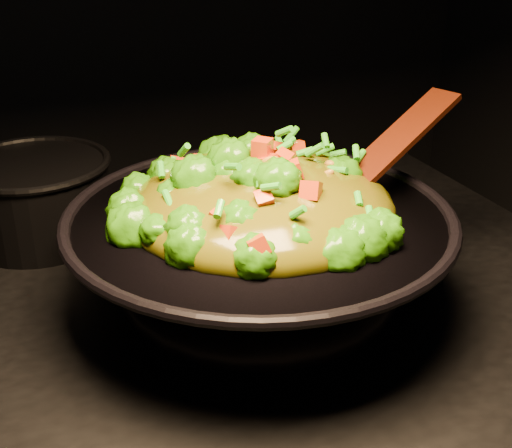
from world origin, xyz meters
name	(u,v)px	position (x,y,z in m)	size (l,w,h in m)	color
wok	(259,263)	(0.11, 0.01, 0.96)	(0.46, 0.46, 0.13)	black
stir_fry	(262,169)	(0.12, 0.01, 1.08)	(0.32, 0.32, 0.11)	#2E7D08
spatula	(379,158)	(0.27, 0.01, 1.08)	(0.30, 0.04, 0.01)	#380E04
back_pot	(37,198)	(-0.12, 0.32, 0.96)	(0.21, 0.21, 0.12)	black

